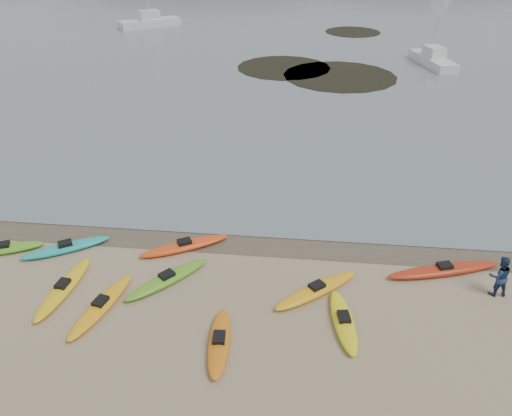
# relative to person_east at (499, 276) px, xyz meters

# --- Properties ---
(ground) EXTENTS (600.00, 600.00, 0.00)m
(ground) POSITION_rel_person_east_xyz_m (-9.29, 2.79, -0.83)
(ground) COLOR tan
(ground) RESTS_ON ground
(wet_sand) EXTENTS (60.00, 60.00, 0.00)m
(wet_sand) POSITION_rel_person_east_xyz_m (-9.29, 2.49, -0.83)
(wet_sand) COLOR brown
(wet_sand) RESTS_ON ground
(kayaks) EXTENTS (23.53, 8.58, 0.34)m
(kayaks) POSITION_rel_person_east_xyz_m (-11.13, -0.86, -0.66)
(kayaks) COLOR #B92E12
(kayaks) RESTS_ON ground
(person_east) EXTENTS (0.88, 0.72, 1.67)m
(person_east) POSITION_rel_person_east_xyz_m (0.00, 0.00, 0.00)
(person_east) COLOR navy
(person_east) RESTS_ON ground
(kelp_mats) EXTENTS (14.84, 27.30, 0.04)m
(kelp_mats) POSITION_rel_person_east_xyz_m (-6.00, 33.14, -0.81)
(kelp_mats) COLOR black
(kelp_mats) RESTS_ON water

